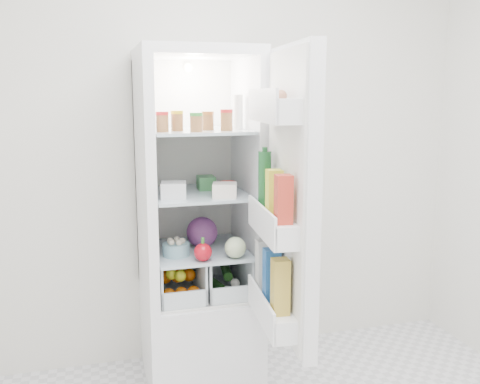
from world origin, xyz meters
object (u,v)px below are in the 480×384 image
object	(u,v)px
mushroom_bowl	(176,249)
refrigerator	(197,260)
fridge_door	(286,204)
red_cabbage	(202,232)

from	to	relation	value
mushroom_bowl	refrigerator	bearing A→B (deg)	46.81
refrigerator	fridge_door	distance (m)	0.81
mushroom_bowl	fridge_door	distance (m)	0.71
refrigerator	mushroom_bowl	xyz separation A→B (m)	(-0.14, -0.15, 0.11)
fridge_door	mushroom_bowl	bearing A→B (deg)	45.46
fridge_door	refrigerator	bearing A→B (deg)	28.47
refrigerator	fridge_door	xyz separation A→B (m)	(0.27, -0.64, 0.43)
mushroom_bowl	fridge_door	size ratio (longest dim) A/B	0.11
red_cabbage	mushroom_bowl	bearing A→B (deg)	-145.70
refrigerator	mushroom_bowl	distance (m)	0.23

